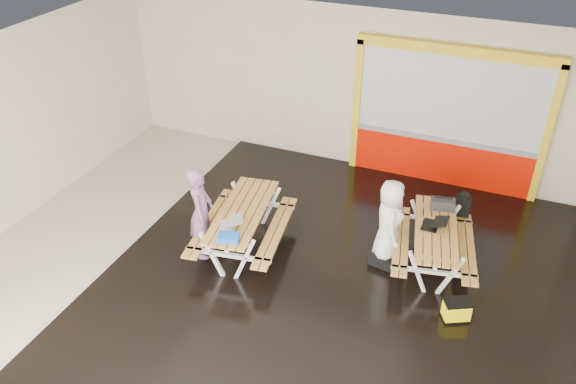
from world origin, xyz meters
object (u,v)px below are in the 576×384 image
at_px(laptop_left, 230,223).
at_px(laptop_right, 434,224).
at_px(person_left, 201,213).
at_px(blue_pouch, 229,238).
at_px(dark_case, 384,260).
at_px(picnic_table_left, 243,220).
at_px(person_right, 389,221).
at_px(toolbox, 443,204).
at_px(backpack, 463,204).
at_px(fluke_bag, 456,310).
at_px(picnic_table_right, 435,237).

xyz_separation_m(laptop_left, laptop_right, (3.10, 1.35, -0.06)).
xyz_separation_m(person_left, blue_pouch, (0.76, -0.46, 0.01)).
xyz_separation_m(person_left, dark_case, (3.01, 0.89, -0.76)).
bearing_deg(picnic_table_left, person_left, -146.74).
distance_m(person_right, laptop_right, 0.73).
distance_m(toolbox, dark_case, 1.42).
bearing_deg(picnic_table_left, laptop_right, 15.29).
bearing_deg(person_left, backpack, -83.79).
xyz_separation_m(person_right, dark_case, (0.01, -0.18, -0.69)).
bearing_deg(picnic_table_left, blue_pouch, -78.23).
bearing_deg(dark_case, fluke_bag, -33.19).
bearing_deg(picnic_table_right, toolbox, 90.97).
bearing_deg(laptop_left, person_left, 169.72).
xyz_separation_m(picnic_table_right, laptop_right, (-0.05, 0.03, 0.24)).
bearing_deg(dark_case, laptop_right, 26.84).
bearing_deg(dark_case, person_left, -163.62).
height_order(person_left, backpack, person_left).
xyz_separation_m(picnic_table_left, laptop_right, (3.12, 0.85, 0.19)).
xyz_separation_m(picnic_table_left, person_left, (-0.59, -0.38, 0.24)).
relative_size(laptop_left, blue_pouch, 1.50).
height_order(laptop_right, fluke_bag, laptop_right).
bearing_deg(fluke_bag, laptop_left, -178.18).
height_order(backpack, dark_case, backpack).
relative_size(toolbox, backpack, 0.98).
bearing_deg(dark_case, person_right, 94.72).
bearing_deg(picnic_table_right, person_right, -168.80).
xyz_separation_m(picnic_table_left, person_right, (2.41, 0.68, 0.17)).
bearing_deg(picnic_table_right, laptop_right, 150.32).
bearing_deg(laptop_left, blue_pouch, -66.86).
xyz_separation_m(toolbox, dark_case, (-0.73, -0.96, -0.75)).
relative_size(picnic_table_left, toolbox, 5.32).
bearing_deg(picnic_table_left, backpack, 27.79).
relative_size(picnic_table_right, fluke_bag, 4.56).
relative_size(laptop_left, fluke_bag, 1.04).
bearing_deg(picnic_table_left, person_right, 15.66).
relative_size(picnic_table_left, fluke_bag, 4.86).
height_order(laptop_left, dark_case, laptop_left).
distance_m(backpack, fluke_bag, 2.28).
height_order(laptop_right, toolbox, toolbox).
bearing_deg(dark_case, toolbox, 52.46).
xyz_separation_m(person_right, laptop_right, (0.71, 0.18, 0.02)).
bearing_deg(backpack, dark_case, -128.20).
bearing_deg(person_left, picnic_table_left, -79.14).
height_order(laptop_right, backpack, laptop_right).
relative_size(laptop_left, toolbox, 1.14).
bearing_deg(toolbox, fluke_bag, -71.67).
distance_m(laptop_left, laptop_right, 3.38).
bearing_deg(toolbox, blue_pouch, -142.31).
bearing_deg(person_right, person_left, 89.58).
xyz_separation_m(laptop_right, fluke_bag, (0.64, -1.23, -0.63)).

